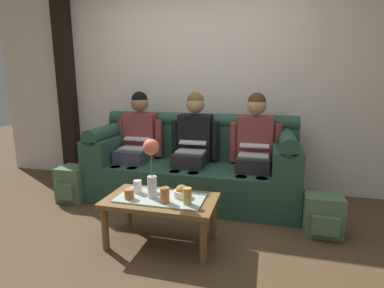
{
  "coord_description": "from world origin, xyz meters",
  "views": [
    {
      "loc": [
        0.83,
        -2.05,
        1.34
      ],
      "look_at": [
        0.05,
        0.91,
        0.69
      ],
      "focal_mm": 27.86,
      "sensor_mm": 36.0,
      "label": 1
    }
  ],
  "objects": [
    {
      "name": "ground_plane",
      "position": [
        0.0,
        0.0,
        0.0
      ],
      "size": [
        14.0,
        14.0,
        0.0
      ],
      "primitive_type": "plane",
      "color": "#4C3823"
    },
    {
      "name": "back_wall_patterned",
      "position": [
        0.0,
        1.7,
        1.45
      ],
      "size": [
        6.0,
        0.12,
        2.9
      ],
      "primitive_type": "cube",
      "color": "silver",
      "rests_on": "ground_plane"
    },
    {
      "name": "timber_pillar",
      "position": [
        -1.91,
        1.58,
        1.45
      ],
      "size": [
        0.2,
        0.2,
        2.9
      ],
      "primitive_type": "cube",
      "color": "black",
      "rests_on": "ground_plane"
    },
    {
      "name": "couch",
      "position": [
        0.0,
        1.17,
        0.37
      ],
      "size": [
        2.31,
        0.88,
        0.96
      ],
      "color": "#234738",
      "rests_on": "ground_plane"
    },
    {
      "name": "person_left",
      "position": [
        -0.69,
        1.17,
        0.66
      ],
      "size": [
        0.56,
        0.67,
        1.22
      ],
      "color": "#383D4C",
      "rests_on": "ground_plane"
    },
    {
      "name": "person_middle",
      "position": [
        0.0,
        1.17,
        0.66
      ],
      "size": [
        0.56,
        0.67,
        1.22
      ],
      "color": "#232326",
      "rests_on": "ground_plane"
    },
    {
      "name": "person_right",
      "position": [
        0.69,
        1.17,
        0.66
      ],
      "size": [
        0.56,
        0.67,
        1.22
      ],
      "color": "#232326",
      "rests_on": "ground_plane"
    },
    {
      "name": "coffee_table",
      "position": [
        0.0,
        0.1,
        0.35
      ],
      "size": [
        0.91,
        0.51,
        0.41
      ],
      "color": "brown",
      "rests_on": "ground_plane"
    },
    {
      "name": "flower_vase",
      "position": [
        -0.06,
        0.08,
        0.72
      ],
      "size": [
        0.13,
        0.13,
        0.49
      ],
      "color": "silver",
      "rests_on": "coffee_table"
    },
    {
      "name": "snack_bowl",
      "position": [
        0.17,
        0.15,
        0.45
      ],
      "size": [
        0.13,
        0.13,
        0.11
      ],
      "color": "silver",
      "rests_on": "coffee_table"
    },
    {
      "name": "cup_near_left",
      "position": [
        -0.22,
        0.15,
        0.47
      ],
      "size": [
        0.07,
        0.07,
        0.11
      ],
      "primitive_type": "cylinder",
      "color": "silver",
      "rests_on": "coffee_table"
    },
    {
      "name": "cup_near_right",
      "position": [
        0.07,
        0.01,
        0.47
      ],
      "size": [
        0.07,
        0.07,
        0.12
      ],
      "primitive_type": "cylinder",
      "color": "#B26633",
      "rests_on": "coffee_table"
    },
    {
      "name": "cup_far_center",
      "position": [
        0.25,
        0.02,
        0.48
      ],
      "size": [
        0.07,
        0.07,
        0.13
      ],
      "primitive_type": "cylinder",
      "color": "gold",
      "rests_on": "coffee_table"
    },
    {
      "name": "cup_far_left",
      "position": [
        -0.23,
        0.01,
        0.45
      ],
      "size": [
        0.08,
        0.08,
        0.08
      ],
      "primitive_type": "cylinder",
      "color": "#B26633",
      "rests_on": "coffee_table"
    },
    {
      "name": "cup_far_right",
      "position": [
        -0.12,
        0.2,
        0.47
      ],
      "size": [
        0.06,
        0.06,
        0.12
      ],
      "primitive_type": "cylinder",
      "color": "gold",
      "rests_on": "coffee_table"
    },
    {
      "name": "backpack_left",
      "position": [
        -1.29,
        0.72,
        0.2
      ],
      "size": [
        0.31,
        0.32,
        0.39
      ],
      "color": "#4C6B4C",
      "rests_on": "ground_plane"
    },
    {
      "name": "backpack_right",
      "position": [
        1.33,
        0.59,
        0.18
      ],
      "size": [
        0.32,
        0.27,
        0.36
      ],
      "color": "#4C6B4C",
      "rests_on": "ground_plane"
    }
  ]
}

